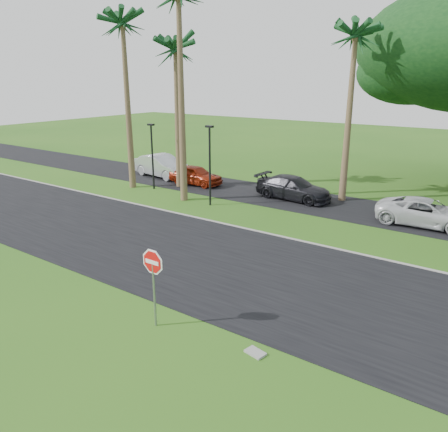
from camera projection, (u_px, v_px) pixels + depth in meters
ground at (203, 284)px, 15.90m from camera, size 120.00×120.00×0.00m
road at (234, 266)px, 17.45m from camera, size 120.00×8.00×0.02m
parking_strip at (333, 206)px, 25.66m from camera, size 120.00×5.00×0.02m
curb at (281, 236)px, 20.61m from camera, size 120.00×0.12×0.06m
stop_sign_near at (153, 272)px, 12.74m from camera, size 1.05×0.07×2.62m
palm_left_far at (123, 28)px, 26.95m from camera, size 5.00×5.00×11.50m
palm_left_mid at (175, 53)px, 27.59m from camera, size 5.00×5.00×10.00m
palm_left_near at (179, 2)px, 23.53m from camera, size 5.00×5.00×12.50m
palm_center at (355, 40)px, 24.05m from camera, size 5.00×5.00×10.50m
streetlight_left at (152, 152)px, 28.83m from camera, size 0.45×0.25×4.34m
streetlight_right at (210, 161)px, 25.01m from camera, size 0.45×0.25×4.64m
car_silver at (162, 166)px, 32.82m from camera, size 5.21×2.45×1.65m
car_red at (196, 175)px, 30.53m from camera, size 3.98×1.69×1.34m
car_dark at (293, 188)px, 26.83m from camera, size 4.92×2.21×1.40m
car_minivan at (427, 213)px, 22.02m from camera, size 4.96×2.47×1.35m
utility_slab at (255, 353)px, 11.91m from camera, size 0.61×0.45×0.06m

